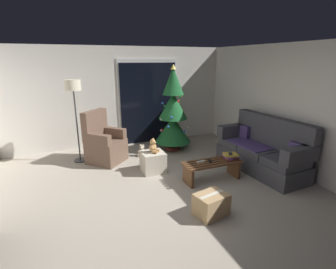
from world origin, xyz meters
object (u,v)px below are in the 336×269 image
at_px(cell_phone, 231,154).
at_px(couch, 263,151).
at_px(ottoman, 153,162).
at_px(book_stack, 231,156).
at_px(christmas_tree, 173,114).
at_px(remote_white, 201,162).
at_px(cardboard_box_taped_mid_floor, 211,205).
at_px(remote_black, 210,161).
at_px(teddy_bear_cream_by_tree, 142,151).
at_px(armchair, 104,144).
at_px(teddy_bear_honey, 153,147).
at_px(coffee_table, 212,168).
at_px(floor_lamp, 74,93).

bearing_deg(cell_phone, couch, 37.19).
bearing_deg(ottoman, book_stack, -32.49).
bearing_deg(christmas_tree, cell_phone, -78.60).
relative_size(remote_white, cardboard_box_taped_mid_floor, 0.30).
relative_size(ottoman, cardboard_box_taped_mid_floor, 0.84).
bearing_deg(remote_black, remote_white, -164.43).
distance_m(ottoman, teddy_bear_cream_by_tree, 0.91).
height_order(remote_white, teddy_bear_cream_by_tree, remote_white).
bearing_deg(book_stack, armchair, 140.52).
relative_size(remote_black, teddy_bear_honey, 0.55).
bearing_deg(book_stack, coffee_table, 175.51).
bearing_deg(teddy_bear_cream_by_tree, teddy_bear_honey, -91.68).
bearing_deg(remote_white, christmas_tree, -10.69).
bearing_deg(book_stack, ottoman, 147.51).
xyz_separation_m(remote_white, teddy_bear_honey, (-0.68, 0.72, 0.15)).
bearing_deg(coffee_table, armchair, 135.31).
height_order(book_stack, armchair, armchair).
height_order(remote_white, ottoman, ottoman).
bearing_deg(teddy_bear_cream_by_tree, floor_lamp, 170.26).
bearing_deg(cardboard_box_taped_mid_floor, armchair, 112.54).
distance_m(couch, teddy_bear_cream_by_tree, 2.66).
bearing_deg(armchair, christmas_tree, 4.78).
relative_size(teddy_bear_cream_by_tree, cardboard_box_taped_mid_floor, 0.55).
bearing_deg(teddy_bear_cream_by_tree, ottoman, -92.20).
height_order(ottoman, teddy_bear_cream_by_tree, ottoman).
bearing_deg(couch, floor_lamp, 151.28).
height_order(remote_black, teddy_bear_cream_by_tree, remote_black).
distance_m(couch, christmas_tree, 2.23).
bearing_deg(ottoman, remote_white, -46.66).
distance_m(floor_lamp, teddy_bear_cream_by_tree, 1.96).
bearing_deg(remote_black, armchair, 156.06).
relative_size(teddy_bear_honey, teddy_bear_cream_by_tree, 1.00).
relative_size(couch, teddy_bear_cream_by_tree, 6.97).
height_order(cell_phone, teddy_bear_honey, teddy_bear_honey).
distance_m(couch, book_stack, 0.83).
relative_size(armchair, cardboard_box_taped_mid_floor, 2.16).
bearing_deg(armchair, cell_phone, -39.89).
distance_m(coffee_table, cardboard_box_taped_mid_floor, 1.15).
height_order(remote_black, floor_lamp, floor_lamp).
relative_size(remote_black, ottoman, 0.35).
height_order(cell_phone, armchair, armchair).
xyz_separation_m(armchair, teddy_bear_cream_by_tree, (0.85, -0.00, -0.28)).
bearing_deg(cardboard_box_taped_mid_floor, ottoman, 99.45).
height_order(book_stack, teddy_bear_honey, teddy_bear_honey).
distance_m(remote_white, floor_lamp, 2.97).
distance_m(armchair, ottoman, 1.24).
distance_m(cell_phone, ottoman, 1.53).
relative_size(couch, cardboard_box_taped_mid_floor, 3.80).
xyz_separation_m(remote_white, christmas_tree, (0.19, 1.78, 0.53)).
relative_size(floor_lamp, ottoman, 4.05).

